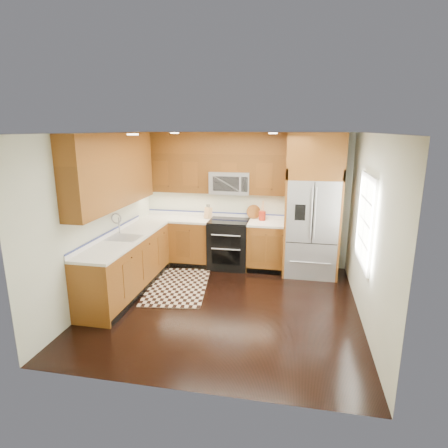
% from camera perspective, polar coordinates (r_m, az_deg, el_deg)
% --- Properties ---
extents(ground, '(4.00, 4.00, 0.00)m').
position_cam_1_polar(ground, '(5.93, 0.16, -12.30)').
color(ground, black).
rests_on(ground, ground).
extents(wall_back, '(4.00, 0.02, 2.60)m').
position_cam_1_polar(wall_back, '(7.40, 3.15, 3.72)').
color(wall_back, silver).
rests_on(wall_back, ground).
extents(wall_left, '(0.02, 4.00, 2.60)m').
position_cam_1_polar(wall_left, '(6.17, -18.39, 0.86)').
color(wall_left, silver).
rests_on(wall_left, ground).
extents(wall_right, '(0.02, 4.00, 2.60)m').
position_cam_1_polar(wall_right, '(5.47, 21.21, -1.05)').
color(wall_right, silver).
rests_on(wall_right, ground).
extents(window, '(0.04, 1.10, 1.30)m').
position_cam_1_polar(window, '(5.63, 20.74, 0.47)').
color(window, white).
rests_on(window, ground).
extents(base_cabinets, '(2.85, 3.00, 0.90)m').
position_cam_1_polar(base_cabinets, '(6.87, -8.54, -4.60)').
color(base_cabinets, brown).
rests_on(base_cabinets, ground).
extents(countertop, '(2.86, 3.01, 0.04)m').
position_cam_1_polar(countertop, '(6.79, -7.23, -0.62)').
color(countertop, white).
rests_on(countertop, base_cabinets).
extents(upper_cabinets, '(2.85, 3.00, 1.15)m').
position_cam_1_polar(upper_cabinets, '(6.69, -7.83, 8.75)').
color(upper_cabinets, brown).
rests_on(upper_cabinets, ground).
extents(range, '(0.76, 0.67, 0.95)m').
position_cam_1_polar(range, '(7.32, 0.75, -3.07)').
color(range, black).
rests_on(range, ground).
extents(microwave, '(0.76, 0.40, 0.42)m').
position_cam_1_polar(microwave, '(7.19, 0.97, 6.33)').
color(microwave, '#B2B2B7').
rests_on(microwave, ground).
extents(refrigerator, '(0.98, 0.75, 2.60)m').
position_cam_1_polar(refrigerator, '(6.97, 13.36, 2.73)').
color(refrigerator, '#B2B2B7').
rests_on(refrigerator, ground).
extents(sink_faucet, '(0.54, 0.44, 0.37)m').
position_cam_1_polar(sink_faucet, '(6.31, -15.07, -1.48)').
color(sink_faucet, '#B2B2B7').
rests_on(sink_faucet, countertop).
extents(rug, '(1.20, 1.76, 0.01)m').
position_cam_1_polar(rug, '(6.64, -7.05, -9.35)').
color(rug, black).
rests_on(rug, ground).
extents(knife_block, '(0.14, 0.16, 0.28)m').
position_cam_1_polar(knife_block, '(7.37, -2.43, 1.73)').
color(knife_block, tan).
rests_on(knife_block, countertop).
extents(utensil_crock, '(0.18, 0.18, 0.38)m').
position_cam_1_polar(utensil_crock, '(7.24, 5.84, 1.59)').
color(utensil_crock, maroon).
rests_on(utensil_crock, countertop).
extents(cutting_board, '(0.36, 0.36, 0.02)m').
position_cam_1_polar(cutting_board, '(7.39, 4.51, 0.91)').
color(cutting_board, brown).
rests_on(cutting_board, countertop).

